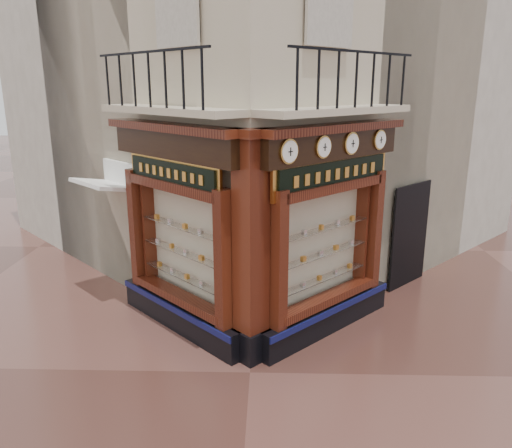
{
  "coord_description": "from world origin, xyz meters",
  "views": [
    {
      "loc": [
        0.31,
        -7.33,
        4.62
      ],
      "look_at": [
        0.04,
        2.0,
        2.02
      ],
      "focal_mm": 35.0,
      "sensor_mm": 36.0,
      "label": 1
    }
  ],
  "objects_px": {
    "clock_c": "(351,143)",
    "signboard_right": "(335,174)",
    "clock_a": "(289,151)",
    "awning": "(112,295)",
    "clock_b": "(323,147)",
    "clock_d": "(380,140)",
    "corner_pilaster": "(251,252)",
    "signboard_left": "(172,173)"
  },
  "relations": [
    {
      "from": "clock_a",
      "to": "signboard_right",
      "type": "bearing_deg",
      "value": 4.77
    },
    {
      "from": "corner_pilaster",
      "to": "clock_c",
      "type": "height_order",
      "value": "corner_pilaster"
    },
    {
      "from": "clock_b",
      "to": "signboard_right",
      "type": "distance_m",
      "value": 0.72
    },
    {
      "from": "clock_c",
      "to": "clock_d",
      "type": "xyz_separation_m",
      "value": [
        0.63,
        0.63,
        0.0
      ]
    },
    {
      "from": "corner_pilaster",
      "to": "clock_b",
      "type": "bearing_deg",
      "value": -18.56
    },
    {
      "from": "awning",
      "to": "signboard_left",
      "type": "bearing_deg",
      "value": -175.59
    },
    {
      "from": "clock_a",
      "to": "signboard_left",
      "type": "relative_size",
      "value": 0.2
    },
    {
      "from": "clock_a",
      "to": "clock_b",
      "type": "relative_size",
      "value": 1.04
    },
    {
      "from": "clock_a",
      "to": "signboard_left",
      "type": "xyz_separation_m",
      "value": [
        -2.06,
        1.01,
        -0.52
      ]
    },
    {
      "from": "awning",
      "to": "clock_a",
      "type": "bearing_deg",
      "value": -168.53
    },
    {
      "from": "clock_d",
      "to": "signboard_right",
      "type": "height_order",
      "value": "clock_d"
    },
    {
      "from": "signboard_right",
      "to": "clock_c",
      "type": "bearing_deg",
      "value": -19.76
    },
    {
      "from": "clock_b",
      "to": "signboard_left",
      "type": "bearing_deg",
      "value": 126.11
    },
    {
      "from": "corner_pilaster",
      "to": "signboard_right",
      "type": "height_order",
      "value": "corner_pilaster"
    },
    {
      "from": "clock_c",
      "to": "clock_b",
      "type": "bearing_deg",
      "value": -180.0
    },
    {
      "from": "clock_a",
      "to": "clock_c",
      "type": "distance_m",
      "value": 1.63
    },
    {
      "from": "clock_c",
      "to": "clock_d",
      "type": "distance_m",
      "value": 0.89
    },
    {
      "from": "clock_c",
      "to": "awning",
      "type": "xyz_separation_m",
      "value": [
        -5.03,
        1.41,
        -3.62
      ]
    },
    {
      "from": "clock_a",
      "to": "signboard_right",
      "type": "relative_size",
      "value": 0.18
    },
    {
      "from": "corner_pilaster",
      "to": "signboard_left",
      "type": "height_order",
      "value": "corner_pilaster"
    },
    {
      "from": "clock_d",
      "to": "signboard_left",
      "type": "relative_size",
      "value": 0.19
    },
    {
      "from": "clock_a",
      "to": "signboard_right",
      "type": "xyz_separation_m",
      "value": [
        0.86,
        1.01,
        -0.52
      ]
    },
    {
      "from": "clock_a",
      "to": "signboard_right",
      "type": "distance_m",
      "value": 1.43
    },
    {
      "from": "clock_a",
      "to": "clock_b",
      "type": "bearing_deg",
      "value": 0.0
    },
    {
      "from": "awning",
      "to": "signboard_right",
      "type": "height_order",
      "value": "signboard_right"
    },
    {
      "from": "clock_a",
      "to": "signboard_left",
      "type": "distance_m",
      "value": 2.36
    },
    {
      "from": "signboard_right",
      "to": "corner_pilaster",
      "type": "bearing_deg",
      "value": 169.75
    },
    {
      "from": "signboard_left",
      "to": "signboard_right",
      "type": "xyz_separation_m",
      "value": [
        2.92,
        0.0,
        0.0
      ]
    },
    {
      "from": "clock_b",
      "to": "signboard_right",
      "type": "relative_size",
      "value": 0.17
    },
    {
      "from": "clock_d",
      "to": "signboard_right",
      "type": "bearing_deg",
      "value": 174.75
    },
    {
      "from": "clock_b",
      "to": "clock_d",
      "type": "relative_size",
      "value": 1.01
    },
    {
      "from": "clock_d",
      "to": "signboard_right",
      "type": "relative_size",
      "value": 0.17
    },
    {
      "from": "clock_c",
      "to": "signboard_left",
      "type": "bearing_deg",
      "value": 137.48
    },
    {
      "from": "corner_pilaster",
      "to": "clock_b",
      "type": "xyz_separation_m",
      "value": [
        1.2,
        0.6,
        1.67
      ]
    },
    {
      "from": "clock_c",
      "to": "awning",
      "type": "relative_size",
      "value": 0.28
    },
    {
      "from": "clock_d",
      "to": "corner_pilaster",
      "type": "bearing_deg",
      "value": 171.77
    },
    {
      "from": "clock_c",
      "to": "signboard_right",
      "type": "relative_size",
      "value": 0.18
    },
    {
      "from": "clock_a",
      "to": "awning",
      "type": "bearing_deg",
      "value": 101.47
    },
    {
      "from": "corner_pilaster",
      "to": "clock_a",
      "type": "relative_size",
      "value": 9.97
    },
    {
      "from": "corner_pilaster",
      "to": "clock_a",
      "type": "distance_m",
      "value": 1.78
    },
    {
      "from": "corner_pilaster",
      "to": "clock_d",
      "type": "relative_size",
      "value": 10.43
    },
    {
      "from": "clock_d",
      "to": "clock_b",
      "type": "bearing_deg",
      "value": 180.0
    }
  ]
}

